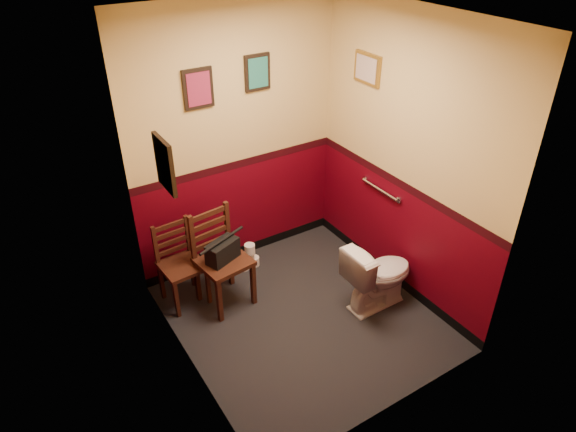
% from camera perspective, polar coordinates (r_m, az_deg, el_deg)
% --- Properties ---
extents(floor, '(2.20, 2.40, 0.00)m').
position_cam_1_polar(floor, '(4.96, 1.57, -11.17)').
color(floor, black).
rests_on(floor, ground).
extents(ceiling, '(2.20, 2.40, 0.00)m').
position_cam_1_polar(ceiling, '(3.68, 2.23, 21.17)').
color(ceiling, silver).
rests_on(ceiling, ground).
extents(wall_back, '(2.20, 0.00, 2.70)m').
position_cam_1_polar(wall_back, '(5.08, -5.78, 8.17)').
color(wall_back, '#4A020E').
rests_on(wall_back, ground).
extents(wall_front, '(2.20, 0.00, 2.70)m').
position_cam_1_polar(wall_front, '(3.39, 13.25, -5.96)').
color(wall_front, '#4A020E').
rests_on(wall_front, ground).
extents(wall_left, '(0.00, 2.40, 2.70)m').
position_cam_1_polar(wall_left, '(3.74, -12.32, -1.93)').
color(wall_left, '#4A020E').
rests_on(wall_left, ground).
extents(wall_right, '(0.00, 2.40, 2.70)m').
position_cam_1_polar(wall_right, '(4.79, 12.90, 5.94)').
color(wall_right, '#4A020E').
rests_on(wall_right, ground).
extents(grab_bar, '(0.05, 0.56, 0.06)m').
position_cam_1_polar(grab_bar, '(5.11, 10.21, 2.91)').
color(grab_bar, silver).
rests_on(grab_bar, wall_right).
extents(framed_print_back_a, '(0.28, 0.04, 0.36)m').
position_cam_1_polar(framed_print_back_a, '(4.72, -9.94, 13.76)').
color(framed_print_back_a, black).
rests_on(framed_print_back_a, wall_back).
extents(framed_print_back_b, '(0.26, 0.04, 0.34)m').
position_cam_1_polar(framed_print_back_b, '(4.95, -3.42, 15.64)').
color(framed_print_back_b, black).
rests_on(framed_print_back_b, wall_back).
extents(framed_print_left, '(0.04, 0.30, 0.38)m').
position_cam_1_polar(framed_print_left, '(3.58, -13.52, 5.60)').
color(framed_print_left, black).
rests_on(framed_print_left, wall_left).
extents(framed_print_right, '(0.04, 0.34, 0.28)m').
position_cam_1_polar(framed_print_right, '(4.94, 8.80, 15.89)').
color(framed_print_right, olive).
rests_on(framed_print_right, wall_right).
extents(toilet, '(0.70, 0.40, 0.69)m').
position_cam_1_polar(toilet, '(4.96, 10.02, -6.49)').
color(toilet, white).
rests_on(toilet, floor).
extents(toilet_brush, '(0.11, 0.11, 0.39)m').
position_cam_1_polar(toilet_brush, '(5.27, 11.38, -7.94)').
color(toilet_brush, silver).
rests_on(toilet_brush, floor).
extents(chair_left, '(0.41, 0.41, 0.83)m').
position_cam_1_polar(chair_left, '(5.01, -11.86, -5.24)').
color(chair_left, '#3F1E12').
rests_on(chair_left, floor).
extents(chair_right, '(0.51, 0.51, 0.97)m').
position_cam_1_polar(chair_right, '(4.89, -7.47, -4.78)').
color(chair_right, '#3F1E12').
rests_on(chair_right, floor).
extents(handbag, '(0.35, 0.26, 0.23)m').
position_cam_1_polar(handbag, '(4.79, -7.28, -3.86)').
color(handbag, black).
rests_on(handbag, chair_right).
extents(tp_stack, '(0.24, 0.14, 0.31)m').
position_cam_1_polar(tp_stack, '(5.48, -4.33, -4.64)').
color(tp_stack, silver).
rests_on(tp_stack, floor).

